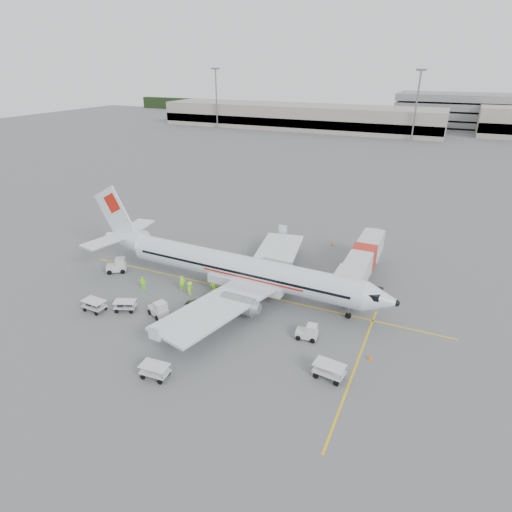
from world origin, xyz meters
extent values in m
plane|color=#56595B|center=(0.00, 0.00, 0.00)|extent=(360.00, 360.00, 0.00)
cube|color=yellow|center=(0.00, 0.00, 0.01)|extent=(44.00, 0.20, 0.01)
cube|color=yellow|center=(14.00, -8.00, 0.01)|extent=(0.20, 20.00, 0.01)
cone|color=orange|center=(14.91, -6.43, 0.30)|extent=(0.36, 0.36, 0.59)
cone|color=orange|center=(4.97, 17.45, 0.30)|extent=(0.37, 0.37, 0.61)
cone|color=orange|center=(-3.32, -8.58, 0.27)|extent=(0.34, 0.34, 0.55)
imported|color=#91FA15|center=(-7.17, -2.64, 0.92)|extent=(0.80, 0.71, 1.84)
imported|color=#91FA15|center=(-3.78, -1.50, 0.87)|extent=(1.06, 1.01, 1.74)
imported|color=#91FA15|center=(-5.80, -3.17, 0.84)|extent=(0.79, 1.17, 1.67)
imported|color=#91FA15|center=(-11.43, -4.36, 0.84)|extent=(1.07, 0.79, 1.69)
camera|label=1|loc=(18.47, -38.56, 23.98)|focal=30.00mm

